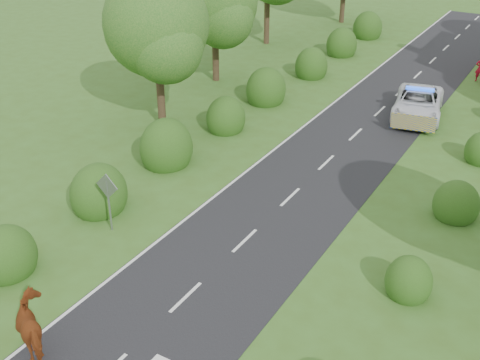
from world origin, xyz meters
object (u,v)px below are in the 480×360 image
Objects in this scene: cow at (36,329)px; pedestrian_red at (480,68)px; police_van at (418,103)px; road_sign at (108,194)px.

cow is 1.14× the size of pedestrian_red.
cow is at bearing 60.41° from pedestrian_red.
police_van is 3.42× the size of pedestrian_red.
road_sign is 1.41× the size of pedestrian_red.
road_sign is at bearing 52.99° from pedestrian_red.
police_van is at bearing -167.23° from cow.
pedestrian_red reaches higher than cow.
police_van is at bearing 68.88° from road_sign.
pedestrian_red is (6.37, 32.94, 0.17)m from cow.
road_sign is 28.21m from pedestrian_red.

